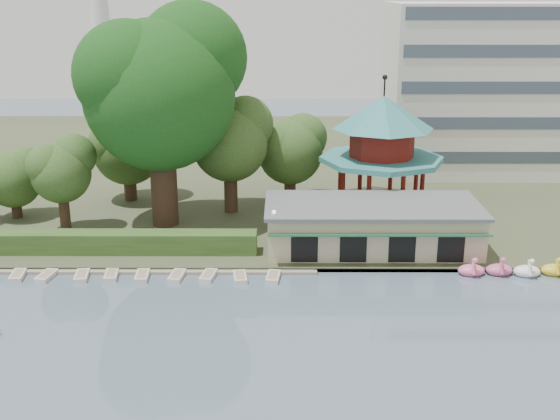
{
  "coord_description": "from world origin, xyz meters",
  "views": [
    {
      "loc": [
        2.18,
        -35.73,
        22.11
      ],
      "look_at": [
        2.0,
        18.0,
        5.0
      ],
      "focal_mm": 45.0,
      "sensor_mm": 36.0,
      "label": 1
    }
  ],
  "objects_px": {
    "dock": "(108,270)",
    "pavilion": "(382,143)",
    "big_tree": "(161,83)",
    "boathouse": "(372,225)"
  },
  "relations": [
    {
      "from": "dock",
      "to": "big_tree",
      "type": "height_order",
      "value": "big_tree"
    },
    {
      "from": "boathouse",
      "to": "big_tree",
      "type": "relative_size",
      "value": 0.9
    },
    {
      "from": "dock",
      "to": "pavilion",
      "type": "height_order",
      "value": "pavilion"
    },
    {
      "from": "dock",
      "to": "boathouse",
      "type": "height_order",
      "value": "boathouse"
    },
    {
      "from": "boathouse",
      "to": "pavilion",
      "type": "xyz_separation_m",
      "value": [
        2.0,
        10.03,
        5.11
      ]
    },
    {
      "from": "big_tree",
      "to": "boathouse",
      "type": "bearing_deg",
      "value": -18.38
    },
    {
      "from": "pavilion",
      "to": "big_tree",
      "type": "bearing_deg",
      "value": -169.72
    },
    {
      "from": "pavilion",
      "to": "boathouse",
      "type": "bearing_deg",
      "value": -101.28
    },
    {
      "from": "pavilion",
      "to": "dock",
      "type": "bearing_deg",
      "value": -148.34
    },
    {
      "from": "big_tree",
      "to": "pavilion",
      "type": "bearing_deg",
      "value": 10.28
    }
  ]
}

